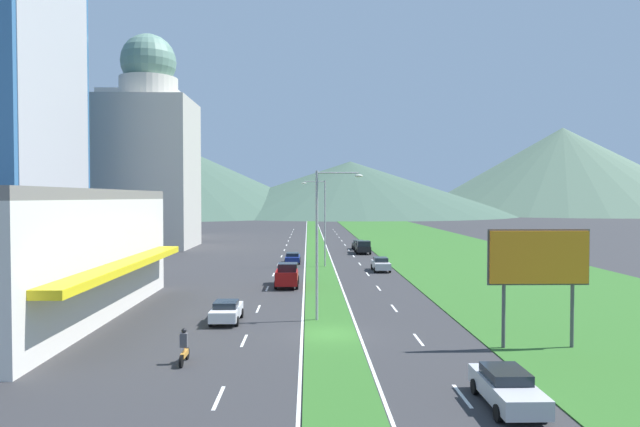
{
  "coord_description": "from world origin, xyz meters",
  "views": [
    {
      "loc": [
        -1.38,
        -33.95,
        8.36
      ],
      "look_at": [
        0.52,
        54.51,
        5.79
      ],
      "focal_mm": 31.66,
      "sensor_mm": 36.0,
      "label": 1
    }
  ],
  "objects_px": {
    "motorcycle_rider": "(184,349)",
    "car_0": "(381,264)",
    "street_lamp_mid": "(323,218)",
    "car_1": "(358,245)",
    "pickup_truck_1": "(287,276)",
    "pickup_truck_0": "(363,247)",
    "car_4": "(507,387)",
    "car_3": "(293,258)",
    "street_lamp_near": "(322,235)",
    "billboard_roadside": "(539,261)",
    "car_2": "(226,311)"
  },
  "relations": [
    {
      "from": "car_1",
      "to": "motorcycle_rider",
      "type": "distance_m",
      "value": 63.27
    },
    {
      "from": "street_lamp_near",
      "to": "car_3",
      "type": "bearing_deg",
      "value": 94.95
    },
    {
      "from": "pickup_truck_1",
      "to": "pickup_truck_0",
      "type": "bearing_deg",
      "value": -18.47
    },
    {
      "from": "billboard_roadside",
      "to": "motorcycle_rider",
      "type": "distance_m",
      "value": 19.48
    },
    {
      "from": "billboard_roadside",
      "to": "pickup_truck_0",
      "type": "height_order",
      "value": "billboard_roadside"
    },
    {
      "from": "pickup_truck_0",
      "to": "motorcycle_rider",
      "type": "distance_m",
      "value": 56.63
    },
    {
      "from": "car_2",
      "to": "pickup_truck_0",
      "type": "relative_size",
      "value": 0.78
    },
    {
      "from": "car_1",
      "to": "car_3",
      "type": "xyz_separation_m",
      "value": [
        -10.01,
        -18.88,
        -0.04
      ]
    },
    {
      "from": "billboard_roadside",
      "to": "pickup_truck_1",
      "type": "bearing_deg",
      "value": 123.31
    },
    {
      "from": "pickup_truck_0",
      "to": "car_1",
      "type": "bearing_deg",
      "value": -179.66
    },
    {
      "from": "car_1",
      "to": "pickup_truck_1",
      "type": "distance_m",
      "value": 38.33
    },
    {
      "from": "street_lamp_mid",
      "to": "motorcycle_rider",
      "type": "relative_size",
      "value": 5.18
    },
    {
      "from": "car_1",
      "to": "pickup_truck_0",
      "type": "bearing_deg",
      "value": 0.34
    },
    {
      "from": "street_lamp_mid",
      "to": "car_1",
      "type": "xyz_separation_m",
      "value": [
        6.31,
        22.59,
        -5.13
      ]
    },
    {
      "from": "street_lamp_mid",
      "to": "motorcycle_rider",
      "type": "bearing_deg",
      "value": -101.55
    },
    {
      "from": "car_1",
      "to": "car_4",
      "type": "relative_size",
      "value": 0.89
    },
    {
      "from": "street_lamp_mid",
      "to": "car_1",
      "type": "relative_size",
      "value": 2.46
    },
    {
      "from": "motorcycle_rider",
      "to": "car_0",
      "type": "bearing_deg",
      "value": -22.31
    },
    {
      "from": "car_3",
      "to": "pickup_truck_1",
      "type": "xyz_separation_m",
      "value": [
        -0.02,
        -18.11,
        0.27
      ]
    },
    {
      "from": "street_lamp_near",
      "to": "car_0",
      "type": "distance_m",
      "value": 27.05
    },
    {
      "from": "car_2",
      "to": "motorcycle_rider",
      "type": "distance_m",
      "value": 9.43
    },
    {
      "from": "car_4",
      "to": "pickup_truck_1",
      "type": "distance_m",
      "value": 32.3
    },
    {
      "from": "street_lamp_near",
      "to": "car_3",
      "type": "xyz_separation_m",
      "value": [
        -2.87,
        33.06,
        -5.1
      ]
    },
    {
      "from": "street_lamp_near",
      "to": "car_2",
      "type": "relative_size",
      "value": 2.42
    },
    {
      "from": "street_lamp_near",
      "to": "car_4",
      "type": "height_order",
      "value": "street_lamp_near"
    },
    {
      "from": "billboard_roadside",
      "to": "car_1",
      "type": "height_order",
      "value": "billboard_roadside"
    },
    {
      "from": "car_0",
      "to": "car_3",
      "type": "height_order",
      "value": "car_0"
    },
    {
      "from": "car_3",
      "to": "motorcycle_rider",
      "type": "bearing_deg",
      "value": 174.28
    },
    {
      "from": "street_lamp_near",
      "to": "billboard_roadside",
      "type": "distance_m",
      "value": 13.88
    },
    {
      "from": "car_1",
      "to": "pickup_truck_1",
      "type": "height_order",
      "value": "pickup_truck_1"
    },
    {
      "from": "billboard_roadside",
      "to": "car_1",
      "type": "distance_m",
      "value": 59.59
    },
    {
      "from": "street_lamp_mid",
      "to": "pickup_truck_0",
      "type": "distance_m",
      "value": 17.66
    },
    {
      "from": "pickup_truck_0",
      "to": "pickup_truck_1",
      "type": "height_order",
      "value": "same"
    },
    {
      "from": "billboard_roadside",
      "to": "car_3",
      "type": "bearing_deg",
      "value": 109.9
    },
    {
      "from": "billboard_roadside",
      "to": "motorcycle_rider",
      "type": "relative_size",
      "value": 3.3
    },
    {
      "from": "car_4",
      "to": "street_lamp_near",
      "type": "bearing_deg",
      "value": -156.1
    },
    {
      "from": "car_3",
      "to": "street_lamp_mid",
      "type": "bearing_deg",
      "value": -135.02
    },
    {
      "from": "street_lamp_mid",
      "to": "car_4",
      "type": "bearing_deg",
      "value": -82.22
    },
    {
      "from": "car_0",
      "to": "motorcycle_rider",
      "type": "bearing_deg",
      "value": -22.31
    },
    {
      "from": "street_lamp_near",
      "to": "car_0",
      "type": "xyz_separation_m",
      "value": [
        7.32,
        25.56,
        -5.03
      ]
    },
    {
      "from": "pickup_truck_0",
      "to": "pickup_truck_1",
      "type": "bearing_deg",
      "value": -18.47
    },
    {
      "from": "car_4",
      "to": "pickup_truck_0",
      "type": "distance_m",
      "value": 60.9
    },
    {
      "from": "pickup_truck_1",
      "to": "motorcycle_rider",
      "type": "distance_m",
      "value": 25.01
    },
    {
      "from": "car_0",
      "to": "motorcycle_rider",
      "type": "xyz_separation_m",
      "value": [
        -14.46,
        -35.25,
        -0.03
      ]
    },
    {
      "from": "street_lamp_near",
      "to": "pickup_truck_0",
      "type": "distance_m",
      "value": 45.92
    },
    {
      "from": "car_3",
      "to": "car_0",
      "type": "bearing_deg",
      "value": -126.4
    },
    {
      "from": "car_2",
      "to": "car_4",
      "type": "relative_size",
      "value": 0.89
    },
    {
      "from": "car_0",
      "to": "car_1",
      "type": "height_order",
      "value": "car_0"
    },
    {
      "from": "motorcycle_rider",
      "to": "car_1",
      "type": "bearing_deg",
      "value": -13.05
    },
    {
      "from": "car_0",
      "to": "street_lamp_mid",
      "type": "bearing_deg",
      "value": -120.4
    }
  ]
}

